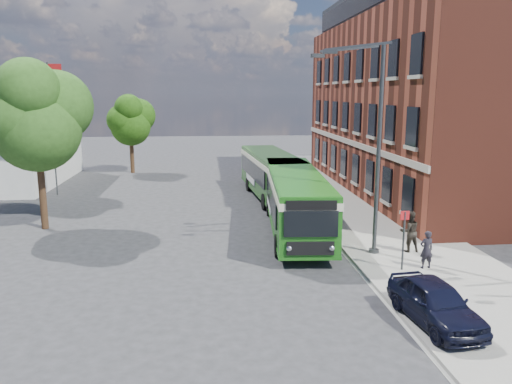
{
  "coord_description": "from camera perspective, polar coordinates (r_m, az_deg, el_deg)",
  "views": [
    {
      "loc": [
        -1.94,
        -22.3,
        7.03
      ],
      "look_at": [
        0.37,
        1.71,
        2.2
      ],
      "focal_mm": 35.0,
      "sensor_mm": 36.0,
      "label": 1
    }
  ],
  "objects": [
    {
      "name": "pavement",
      "position": [
        32.35,
        10.69,
        -1.3
      ],
      "size": [
        6.0,
        48.0,
        0.15
      ],
      "primitive_type": "cube",
      "color": "gray",
      "rests_on": "ground"
    },
    {
      "name": "bus_rear",
      "position": [
        33.71,
        1.8,
        2.44
      ],
      "size": [
        3.42,
        11.0,
        3.02
      ],
      "color": "#295C20",
      "rests_on": "ground"
    },
    {
      "name": "tree_right",
      "position": [
        45.31,
        -14.11,
        8.01
      ],
      "size": [
        4.09,
        3.89,
        6.91
      ],
      "color": "#352013",
      "rests_on": "ground"
    },
    {
      "name": "pedestrian_a",
      "position": [
        20.99,
        18.9,
        -6.24
      ],
      "size": [
        0.59,
        0.42,
        1.53
      ],
      "primitive_type": "imported",
      "rotation": [
        0.0,
        0.0,
        3.24
      ],
      "color": "black",
      "rests_on": "pavement"
    },
    {
      "name": "parked_car",
      "position": [
        16.33,
        19.79,
        -11.76
      ],
      "size": [
        1.96,
        4.03,
        1.32
      ],
      "primitive_type": "imported",
      "rotation": [
        0.0,
        0.0,
        0.1
      ],
      "color": "black",
      "rests_on": "pavement"
    },
    {
      "name": "brick_office",
      "position": [
        37.82,
        19.77,
        10.57
      ],
      "size": [
        12.1,
        26.0,
        14.2
      ],
      "color": "maroon",
      "rests_on": "ground"
    },
    {
      "name": "pedestrian_b",
      "position": [
        22.89,
        17.13,
        -4.33
      ],
      "size": [
        0.9,
        0.71,
        1.81
      ],
      "primitive_type": "imported",
      "rotation": [
        0.0,
        0.0,
        3.17
      ],
      "color": "black",
      "rests_on": "pavement"
    },
    {
      "name": "kerb_line",
      "position": [
        31.66,
        5.37,
        -1.55
      ],
      "size": [
        0.12,
        48.0,
        0.01
      ],
      "primitive_type": "cube",
      "color": "beige",
      "rests_on": "ground"
    },
    {
      "name": "tree_mid",
      "position": [
        36.61,
        -24.54,
        8.71
      ],
      "size": [
        5.24,
        4.98,
        8.85
      ],
      "color": "#352013",
      "rests_on": "ground"
    },
    {
      "name": "bus_front",
      "position": [
        25.6,
        4.52,
        -0.43
      ],
      "size": [
        3.41,
        12.33,
        3.02
      ],
      "color": "#1C5F15",
      "rests_on": "ground"
    },
    {
      "name": "tree_left",
      "position": [
        27.61,
        -23.77,
        8.02
      ],
      "size": [
        5.15,
        4.89,
        8.69
      ],
      "color": "#352013",
      "rests_on": "ground"
    },
    {
      "name": "bus_stop_sign",
      "position": [
        20.37,
        16.52,
        -4.89
      ],
      "size": [
        0.35,
        0.08,
        2.52
      ],
      "color": "#35383A",
      "rests_on": "ground"
    },
    {
      "name": "street_lamp",
      "position": [
        21.52,
        12.94,
        5.06
      ],
      "size": [
        2.96,
        2.38,
        9.0
      ],
      "color": "#35383A",
      "rests_on": "ground"
    },
    {
      "name": "flagpole",
      "position": [
        36.9,
        -22.22,
        7.24
      ],
      "size": [
        0.95,
        0.1,
        9.0
      ],
      "color": "#35383A",
      "rests_on": "ground"
    },
    {
      "name": "ground",
      "position": [
        23.47,
        -0.5,
        -6.11
      ],
      "size": [
        120.0,
        120.0,
        0.0
      ],
      "primitive_type": "plane",
      "color": "#29292B",
      "rests_on": "ground"
    }
  ]
}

